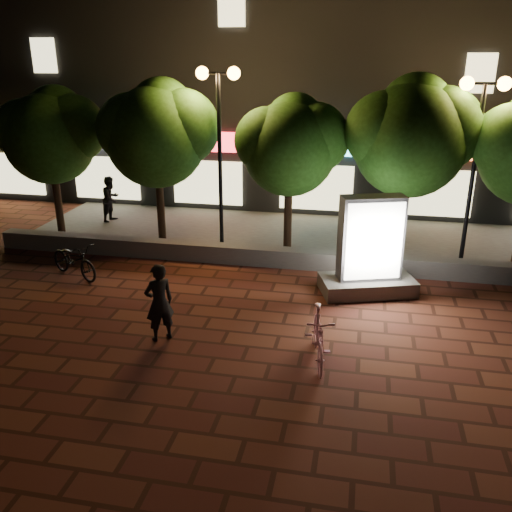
% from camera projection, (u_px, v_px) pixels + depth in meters
% --- Properties ---
extents(ground, '(80.00, 80.00, 0.00)m').
position_uv_depth(ground, '(228.00, 331.00, 11.71)').
color(ground, '#5A2A1C').
rests_on(ground, ground).
extents(retaining_wall, '(16.00, 0.45, 0.50)m').
position_uv_depth(retaining_wall, '(263.00, 256.00, 15.29)').
color(retaining_wall, slate).
rests_on(retaining_wall, ground).
extents(sidewalk, '(16.00, 5.00, 0.08)m').
position_uv_depth(sidewalk, '(277.00, 235.00, 17.66)').
color(sidewalk, slate).
rests_on(sidewalk, ground).
extents(building_block, '(28.00, 8.12, 11.30)m').
position_uv_depth(building_block, '(304.00, 68.00, 21.86)').
color(building_block, black).
rests_on(building_block, ground).
extents(tree_far_left, '(3.36, 2.80, 4.63)m').
position_uv_depth(tree_far_left, '(52.00, 132.00, 16.84)').
color(tree_far_left, black).
rests_on(tree_far_left, sidewalk).
extents(tree_left, '(3.60, 3.00, 4.89)m').
position_uv_depth(tree_left, '(158.00, 130.00, 16.14)').
color(tree_left, black).
rests_on(tree_left, sidewalk).
extents(tree_mid, '(3.24, 2.70, 4.50)m').
position_uv_depth(tree_mid, '(292.00, 142.00, 15.48)').
color(tree_mid, black).
rests_on(tree_mid, sidewalk).
extents(tree_right, '(3.72, 3.10, 5.07)m').
position_uv_depth(tree_right, '(413.00, 133.00, 14.75)').
color(tree_right, black).
rests_on(tree_right, sidewalk).
extents(street_lamp_left, '(1.26, 0.36, 5.18)m').
position_uv_depth(street_lamp_left, '(219.00, 112.00, 15.33)').
color(street_lamp_left, black).
rests_on(street_lamp_left, sidewalk).
extents(street_lamp_right, '(1.26, 0.36, 4.98)m').
position_uv_depth(street_lamp_right, '(480.00, 123.00, 14.09)').
color(street_lamp_right, black).
rests_on(street_lamp_right, sidewalk).
extents(ad_kiosk, '(2.52, 1.79, 2.46)m').
position_uv_depth(ad_kiosk, '(369.00, 255.00, 13.27)').
color(ad_kiosk, slate).
rests_on(ad_kiosk, ground).
extents(scooter_pink, '(0.80, 1.85, 1.07)m').
position_uv_depth(scooter_pink, '(318.00, 336.00, 10.39)').
color(scooter_pink, '#F2A0C3').
rests_on(scooter_pink, ground).
extents(rider, '(0.72, 0.71, 1.68)m').
position_uv_depth(rider, '(159.00, 302.00, 11.11)').
color(rider, black).
rests_on(rider, ground).
extents(scooter_parked, '(1.92, 1.40, 0.96)m').
position_uv_depth(scooter_parked, '(74.00, 260.00, 14.37)').
color(scooter_parked, black).
rests_on(scooter_parked, ground).
extents(pedestrian, '(0.72, 0.86, 1.57)m').
position_uv_depth(pedestrian, '(111.00, 199.00, 18.80)').
color(pedestrian, black).
rests_on(pedestrian, sidewalk).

